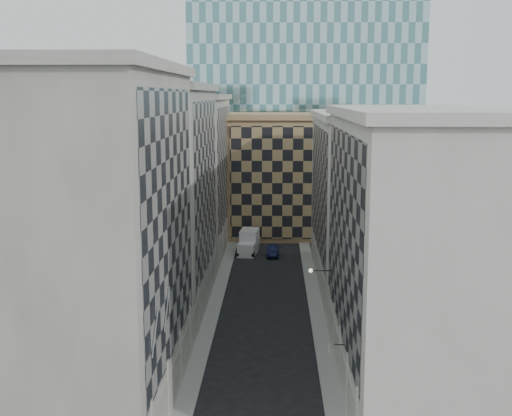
# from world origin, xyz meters

# --- Properties ---
(sidewalk_west) EXTENTS (1.50, 100.00, 0.15)m
(sidewalk_west) POSITION_xyz_m (-5.25, 30.00, 0.07)
(sidewalk_west) COLOR gray
(sidewalk_west) RESTS_ON ground
(sidewalk_east) EXTENTS (1.50, 100.00, 0.15)m
(sidewalk_east) POSITION_xyz_m (5.25, 30.00, 0.07)
(sidewalk_east) COLOR gray
(sidewalk_east) RESTS_ON ground
(bldg_left_a) EXTENTS (10.80, 22.80, 23.70)m
(bldg_left_a) POSITION_xyz_m (-10.88, 11.00, 11.82)
(bldg_left_a) COLOR gray
(bldg_left_a) RESTS_ON ground
(bldg_left_b) EXTENTS (10.80, 22.80, 22.70)m
(bldg_left_b) POSITION_xyz_m (-10.88, 33.00, 11.32)
(bldg_left_b) COLOR gray
(bldg_left_b) RESTS_ON ground
(bldg_left_c) EXTENTS (10.80, 22.80, 21.70)m
(bldg_left_c) POSITION_xyz_m (-10.88, 55.00, 10.83)
(bldg_left_c) COLOR gray
(bldg_left_c) RESTS_ON ground
(bldg_right_a) EXTENTS (10.80, 26.80, 20.70)m
(bldg_right_a) POSITION_xyz_m (10.88, 15.00, 10.32)
(bldg_right_a) COLOR beige
(bldg_right_a) RESTS_ON ground
(bldg_right_b) EXTENTS (10.80, 28.80, 19.70)m
(bldg_right_b) POSITION_xyz_m (10.89, 42.00, 9.85)
(bldg_right_b) COLOR beige
(bldg_right_b) RESTS_ON ground
(tan_block) EXTENTS (16.80, 14.80, 18.80)m
(tan_block) POSITION_xyz_m (2.00, 67.90, 9.44)
(tan_block) COLOR #A27C56
(tan_block) RESTS_ON ground
(church_tower) EXTENTS (7.20, 7.20, 51.50)m
(church_tower) POSITION_xyz_m (0.00, 82.00, 26.95)
(church_tower) COLOR #2B2521
(church_tower) RESTS_ON ground
(flagpoles_left) EXTENTS (0.10, 6.33, 2.33)m
(flagpoles_left) POSITION_xyz_m (-5.90, 6.00, 8.00)
(flagpoles_left) COLOR gray
(flagpoles_left) RESTS_ON ground
(bracket_lamp) EXTENTS (1.98, 0.36, 0.36)m
(bracket_lamp) POSITION_xyz_m (4.38, 24.00, 6.20)
(bracket_lamp) COLOR black
(bracket_lamp) RESTS_ON ground
(box_truck) EXTENTS (2.95, 5.96, 3.15)m
(box_truck) POSITION_xyz_m (-2.66, 55.11, 1.37)
(box_truck) COLOR white
(box_truck) RESTS_ON ground
(dark_car) EXTENTS (1.63, 4.52, 1.48)m
(dark_car) POSITION_xyz_m (0.70, 53.51, 0.74)
(dark_car) COLOR black
(dark_car) RESTS_ON ground
(shop_sign) EXTENTS (1.11, 0.62, 0.69)m
(shop_sign) POSITION_xyz_m (4.98, 11.96, 3.84)
(shop_sign) COLOR black
(shop_sign) RESTS_ON ground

